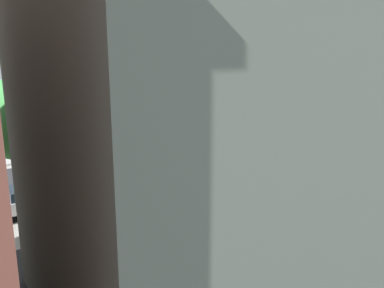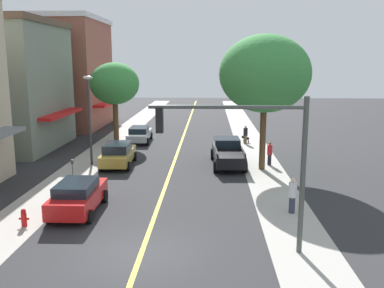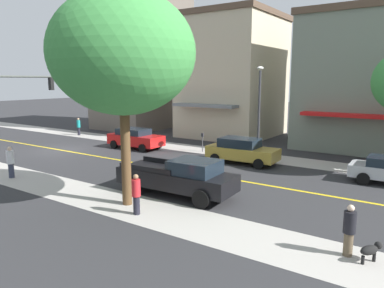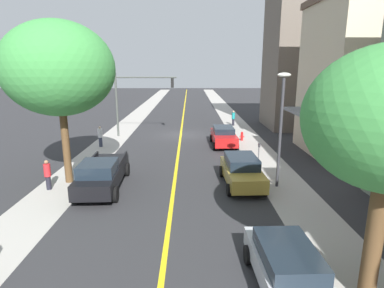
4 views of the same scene
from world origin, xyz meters
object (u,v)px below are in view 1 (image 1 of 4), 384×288
Objects in this scene: fire_hydrant at (315,154)px; pedestrian_white_shirt at (196,125)px; street_tree_left_near at (27,119)px; parking_meter at (246,162)px; street_lamp at (191,126)px; traffic_light_mast at (248,91)px; pedestrian_teal_shirt at (376,136)px; red_sedan_left_curb at (279,147)px; gold_sedan_left_curb at (176,167)px; pedestrian_red_shirt at (101,137)px; black_pickup_truck at (116,144)px; silver_sedan_left_curb at (30,198)px; street_tree_right_corner at (114,70)px; pedestrian_black_shirt at (3,154)px.

pedestrian_white_shirt is (12.15, 2.20, 0.51)m from fire_hydrant.
street_tree_left_near reaches higher than parking_meter.
street_lamp is (-0.11, 4.44, 2.94)m from parking_meter.
traffic_light_mast is 3.54× the size of pedestrian_teal_shirt.
red_sedan_left_curb is at bearing -135.35° from pedestrian_white_shirt.
street_tree_left_near is at bearing 11.34° from gold_sedan_left_curb.
street_tree_left_near is at bearing 91.27° from parking_meter.
pedestrian_white_shirt is 9.51m from pedestrian_red_shirt.
street_tree_left_near reaches higher than pedestrian_red_shirt.
pedestrian_white_shirt is at bearing -166.51° from black_pickup_truck.
pedestrian_teal_shirt is at bearing 171.96° from gold_sedan_left_curb.
street_lamp is at bearing -88.78° from street_tree_left_near.
traffic_light_mast is 1.03× the size of black_pickup_truck.
pedestrian_teal_shirt is (-9.66, -19.24, -0.01)m from black_pickup_truck.
red_sedan_left_curb is 0.96× the size of silver_sedan_left_curb.
street_lamp reaches higher than pedestrian_white_shirt.
pedestrian_teal_shirt reaches higher than fire_hydrant.
street_lamp is (-11.86, 0.79, -2.52)m from street_tree_right_corner.
traffic_light_mast is at bearing -76.67° from pedestrian_white_shirt.
street_lamp is at bearing 165.33° from silver_sedan_left_curb.
street_tree_right_corner reaches higher than red_sedan_left_curb.
traffic_light_mast reaches higher than pedestrian_red_shirt.
black_pickup_truck is at bearing -41.01° from street_tree_left_near.
street_tree_left_near is 1.22× the size of black_pickup_truck.
street_tree_left_near is 20.75m from fire_hydrant.
street_lamp is (-9.90, 13.40, -0.21)m from traffic_light_mast.
fire_hydrant is 0.18× the size of gold_sedan_left_curb.
parking_meter is 16.95m from pedestrian_black_shirt.
street_tree_right_corner reaches higher than pedestrian_teal_shirt.
fire_hydrant is 0.18× the size of red_sedan_left_curb.
traffic_light_mast is 16.66m from street_lamp.
pedestrian_white_shirt is (0.44, -8.34, -5.47)m from street_tree_right_corner.
pedestrian_black_shirt is at bearing -29.19° from red_sedan_left_curb.
gold_sedan_left_curb reaches higher than red_sedan_left_curb.
parking_meter is at bearing 154.35° from gold_sedan_left_curb.
black_pickup_truck is at bearing -87.31° from gold_sedan_left_curb.
pedestrian_black_shirt is (11.67, -0.74, -4.35)m from street_tree_left_near.
traffic_light_mast is 15.69m from gold_sedan_left_curb.
traffic_light_mast is (-1.97, -12.61, -2.31)m from street_tree_right_corner.
pedestrian_red_shirt is (1.05, -7.74, 0.02)m from pedestrian_black_shirt.
red_sedan_left_curb is 0.98× the size of gold_sedan_left_curb.
street_tree_left_near is at bearing 5.95° from red_sedan_left_curb.
traffic_light_mast is at bearing -12.00° from fire_hydrant.
black_pickup_truck reaches higher than gold_sedan_left_curb.
pedestrian_red_shirt is at bearing 60.15° from street_tree_right_corner.
pedestrian_black_shirt is at bearing -94.22° from traffic_light_mast.
traffic_light_mast is (9.79, -8.96, 3.15)m from parking_meter.
pedestrian_white_shirt is at bearing -36.57° from street_lamp.
street_tree_left_near is 22.31m from pedestrian_white_shirt.
pedestrian_white_shirt reaches higher than fire_hydrant.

